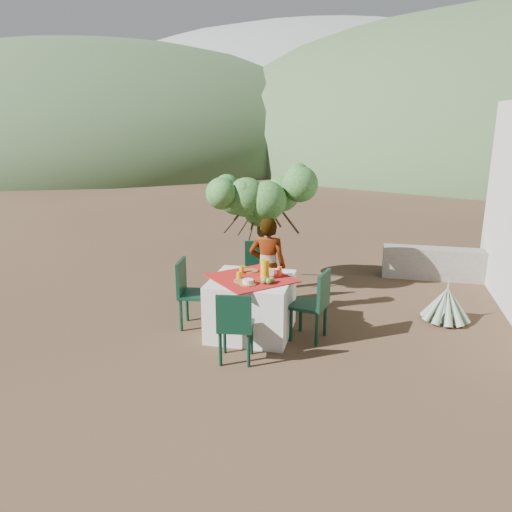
{
  "coord_description": "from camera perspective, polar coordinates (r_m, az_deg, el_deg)",
  "views": [
    {
      "loc": [
        2.01,
        -5.47,
        2.74
      ],
      "look_at": [
        0.56,
        0.84,
        0.94
      ],
      "focal_mm": 35.0,
      "sensor_mm": 36.0,
      "label": 1
    }
  ],
  "objects": [
    {
      "name": "jar_right",
      "position": [
        6.52,
        2.71,
        -1.67
      ],
      "size": [
        0.07,
        0.07,
        0.1
      ],
      "primitive_type": "cylinder",
      "color": "#E55C28",
      "rests_on": "table"
    },
    {
      "name": "white_bowl",
      "position": [
        6.13,
        -0.92,
        -2.91
      ],
      "size": [
        0.14,
        0.14,
        0.05
      ],
      "primitive_type": "cylinder",
      "color": "white",
      "rests_on": "bowl_plate"
    },
    {
      "name": "plate_near",
      "position": [
        6.25,
        -1.42,
        -2.84
      ],
      "size": [
        0.25,
        0.25,
        0.01
      ],
      "primitive_type": "cylinder",
      "color": "brown",
      "rests_on": "table"
    },
    {
      "name": "juice_pitcher",
      "position": [
        6.33,
        1.01,
        -1.53
      ],
      "size": [
        0.11,
        0.11,
        0.24
      ],
      "primitive_type": "cylinder",
      "color": "#DC9F0D",
      "rests_on": "table"
    },
    {
      "name": "chair_far",
      "position": [
        7.39,
        0.51,
        -1.75
      ],
      "size": [
        0.56,
        0.56,
        0.98
      ],
      "rotation": [
        0.0,
        0.0,
        0.28
      ],
      "color": "black",
      "rests_on": "ground"
    },
    {
      "name": "agave",
      "position": [
        7.42,
        20.92,
        -5.23
      ],
      "size": [
        0.66,
        0.67,
        0.71
      ],
      "rotation": [
        0.0,
        0.0,
        -0.27
      ],
      "color": "gray",
      "rests_on": "ground"
    },
    {
      "name": "napkin_holder",
      "position": [
        6.48,
        1.75,
        -1.85
      ],
      "size": [
        0.07,
        0.05,
        0.08
      ],
      "primitive_type": "cube",
      "rotation": [
        0.0,
        0.0,
        0.25
      ],
      "color": "white",
      "rests_on": "table"
    },
    {
      "name": "hill_near_left",
      "position": [
        40.82,
        -16.75,
        11.02
      ],
      "size": [
        40.0,
        40.0,
        16.0
      ],
      "primitive_type": "ellipsoid",
      "color": "#405932",
      "rests_on": "ground"
    },
    {
      "name": "jar_left",
      "position": [
        6.44,
        2.6,
        -1.97
      ],
      "size": [
        0.05,
        0.05,
        0.08
      ],
      "primitive_type": "cylinder",
      "color": "#E55C28",
      "rests_on": "table"
    },
    {
      "name": "hill_far_center",
      "position": [
        57.85,
        7.16,
        12.68
      ],
      "size": [
        60.0,
        60.0,
        24.0
      ],
      "primitive_type": "ellipsoid",
      "color": "slate",
      "rests_on": "ground"
    },
    {
      "name": "ground",
      "position": [
        6.44,
        -6.62,
        -9.76
      ],
      "size": [
        160.0,
        160.0,
        0.0
      ],
      "primitive_type": "plane",
      "color": "#3D2B1B",
      "rests_on": "ground"
    },
    {
      "name": "shrub_tree",
      "position": [
        7.87,
        1.02,
        5.91
      ],
      "size": [
        1.53,
        1.5,
        1.8
      ],
      "color": "#463523",
      "rests_on": "ground"
    },
    {
      "name": "person",
      "position": [
        7.01,
        1.33,
        -1.25
      ],
      "size": [
        0.54,
        0.37,
        1.43
      ],
      "primitive_type": "imported",
      "rotation": [
        0.0,
        0.0,
        3.2
      ],
      "color": "#8C6651",
      "rests_on": "ground"
    },
    {
      "name": "chair_near",
      "position": [
        5.71,
        -2.4,
        -7.8
      ],
      "size": [
        0.45,
        0.45,
        0.86
      ],
      "rotation": [
        0.0,
        0.0,
        3.28
      ],
      "color": "black",
      "rests_on": "ground"
    },
    {
      "name": "stone_wall",
      "position": [
        9.34,
        22.27,
        -0.96
      ],
      "size": [
        2.6,
        0.35,
        0.55
      ],
      "primitive_type": "cube",
      "color": "gray",
      "rests_on": "ground"
    },
    {
      "name": "chair_left",
      "position": [
        6.74,
        -7.54,
        -3.88
      ],
      "size": [
        0.48,
        0.48,
        0.93
      ],
      "rotation": [
        0.0,
        0.0,
        1.7
      ],
      "color": "black",
      "rests_on": "ground"
    },
    {
      "name": "fruit_cluster",
      "position": [
        6.17,
        1.31,
        -2.78
      ],
      "size": [
        0.16,
        0.15,
        0.08
      ],
      "color": "#567D2D",
      "rests_on": "table"
    },
    {
      "name": "bowl_plate",
      "position": [
        6.14,
        -0.92,
        -3.18
      ],
      "size": [
        0.22,
        0.22,
        0.01
      ],
      "primitive_type": "cylinder",
      "color": "brown",
      "rests_on": "table"
    },
    {
      "name": "glass_far",
      "position": [
        6.56,
        -1.64,
        -1.56
      ],
      "size": [
        0.06,
        0.06,
        0.1
      ],
      "primitive_type": "cylinder",
      "color": "#DC9F0D",
      "rests_on": "table"
    },
    {
      "name": "table",
      "position": [
        6.52,
        -0.53,
        -5.68
      ],
      "size": [
        1.3,
        1.3,
        0.76
      ],
      "color": "white",
      "rests_on": "ground"
    },
    {
      "name": "glass_near",
      "position": [
        6.32,
        -1.96,
        -2.25
      ],
      "size": [
        0.06,
        0.06,
        0.1
      ],
      "primitive_type": "cylinder",
      "color": "#DC9F0D",
      "rests_on": "table"
    },
    {
      "name": "chair_right",
      "position": [
        6.33,
        6.74,
        -5.25
      ],
      "size": [
        0.5,
        0.5,
        0.91
      ],
      "rotation": [
        0.0,
        0.0,
        4.5
      ],
      "color": "black",
      "rests_on": "ground"
    },
    {
      "name": "plate_far",
      "position": [
        6.66,
        -0.65,
        -1.68
      ],
      "size": [
        0.22,
        0.22,
        0.01
      ],
      "primitive_type": "cylinder",
      "color": "brown",
      "rests_on": "table"
    },
    {
      "name": "hill_near_right",
      "position": [
        42.74,
        26.91,
        10.2
      ],
      "size": [
        48.0,
        48.0,
        20.0
      ],
      "primitive_type": "ellipsoid",
      "color": "#405932",
      "rests_on": "ground"
    }
  ]
}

